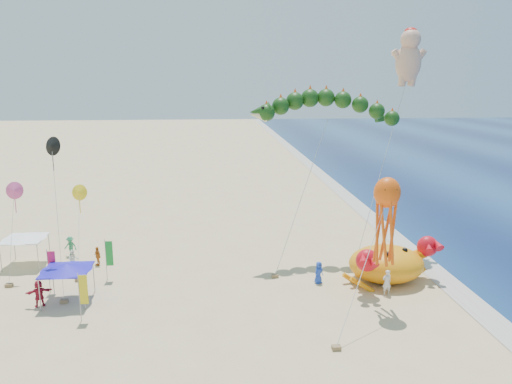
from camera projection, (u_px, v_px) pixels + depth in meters
ground at (285, 283)px, 36.85m from camera, size 320.00×320.00×0.00m
foam_strip at (442, 277)px, 37.88m from camera, size 320.00×320.00×0.00m
crab_inflatable at (387, 263)px, 36.88m from camera, size 7.55×6.53×3.31m
dragon_kite at (326, 112)px, 40.44m from camera, size 12.68×7.00×13.54m
cherub_kite at (409, 56)px, 42.38m from camera, size 6.89×6.59×19.01m
octopus_kite at (386, 215)px, 31.69m from camera, size 5.38×6.10×8.72m
canopy_blue at (66, 267)px, 33.31m from camera, size 3.34×3.34×2.71m
canopy_white at (24, 236)px, 39.91m from camera, size 3.36×3.36×2.71m
feather_flags at (60, 269)px, 34.18m from camera, size 7.91×6.60×3.20m
beachgoers at (125, 269)px, 37.34m from camera, size 25.11×10.85×1.82m
small_kites at (49, 189)px, 36.53m from camera, size 5.39×8.71×10.99m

